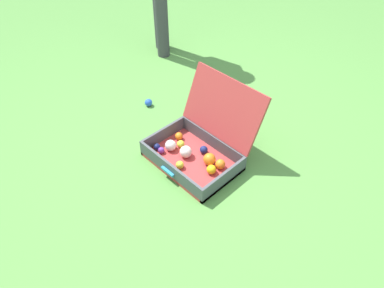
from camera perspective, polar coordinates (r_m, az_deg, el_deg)
ground_plane at (r=2.41m, az=0.32°, el=-1.55°), size 16.00×16.00×0.00m
open_suitcase at (r=2.31m, az=1.32°, el=-0.09°), size 0.60×0.60×0.51m
stray_ball_on_grass at (r=2.85m, az=-7.23°, el=6.84°), size 0.06×0.06×0.06m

